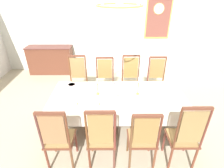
{
  "coord_description": "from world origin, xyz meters",
  "views": [
    {
      "loc": [
        -0.13,
        -2.79,
        2.56
      ],
      "look_at": [
        -0.11,
        0.11,
        0.95
      ],
      "focal_mm": 28.03,
      "sensor_mm": 36.0,
      "label": 1
    }
  ],
  "objects_px": {
    "chair_south_c": "(143,137)",
    "bowl_near_right": "(106,105)",
    "chair_north_a": "(78,80)",
    "chair_south_b": "(102,137)",
    "mounted_clock": "(159,9)",
    "bowl_far_left": "(72,85)",
    "chair_south_a": "(58,137)",
    "framed_painting": "(158,18)",
    "chair_north_c": "(131,80)",
    "chair_south_d": "(185,136)",
    "spoon_primary": "(77,105)",
    "chair_north_d": "(157,80)",
    "spoon_secondary": "(99,105)",
    "bowl_near_left": "(82,105)",
    "candlestick_east": "(138,88)",
    "soup_tureen": "(114,89)",
    "sideboard": "(51,60)",
    "candlestick_west": "(98,88)",
    "chair_north_b": "(105,81)",
    "dining_table": "(118,98)",
    "chandelier": "(119,4)"
  },
  "relations": [
    {
      "from": "chair_south_c",
      "to": "bowl_near_right",
      "type": "xyz_separation_m",
      "value": [
        -0.56,
        0.54,
        0.22
      ]
    },
    {
      "from": "chair_north_a",
      "to": "chair_south_b",
      "type": "height_order",
      "value": "chair_north_a"
    },
    {
      "from": "mounted_clock",
      "to": "bowl_near_right",
      "type": "bearing_deg",
      "value": -115.32
    },
    {
      "from": "chair_south_c",
      "to": "bowl_far_left",
      "type": "distance_m",
      "value": 1.8
    },
    {
      "from": "chair_south_a",
      "to": "framed_painting",
      "type": "relative_size",
      "value": 0.96
    },
    {
      "from": "chair_north_c",
      "to": "chair_south_d",
      "type": "xyz_separation_m",
      "value": [
        0.63,
        -1.83,
        0.01
      ]
    },
    {
      "from": "spoon_primary",
      "to": "bowl_far_left",
      "type": "bearing_deg",
      "value": 114.19
    },
    {
      "from": "chair_north_d",
      "to": "spoon_secondary",
      "type": "xyz_separation_m",
      "value": [
        -1.31,
        -1.25,
        0.19
      ]
    },
    {
      "from": "chair_north_d",
      "to": "framed_painting",
      "type": "height_order",
      "value": "framed_painting"
    },
    {
      "from": "bowl_far_left",
      "to": "framed_painting",
      "type": "relative_size",
      "value": 0.14
    },
    {
      "from": "spoon_secondary",
      "to": "bowl_near_left",
      "type": "bearing_deg",
      "value": -168.7
    },
    {
      "from": "candlestick_east",
      "to": "spoon_secondary",
      "type": "distance_m",
      "value": 0.81
    },
    {
      "from": "soup_tureen",
      "to": "sideboard",
      "type": "height_order",
      "value": "soup_tureen"
    },
    {
      "from": "chair_south_a",
      "to": "bowl_near_left",
      "type": "distance_m",
      "value": 0.66
    },
    {
      "from": "chair_north_c",
      "to": "bowl_near_right",
      "type": "bearing_deg",
      "value": 66.27
    },
    {
      "from": "chair_south_c",
      "to": "sideboard",
      "type": "bearing_deg",
      "value": 124.8
    },
    {
      "from": "chair_south_b",
      "to": "candlestick_east",
      "type": "relative_size",
      "value": 3.25
    },
    {
      "from": "chair_north_d",
      "to": "candlestick_west",
      "type": "xyz_separation_m",
      "value": [
        -1.35,
        -0.91,
        0.32
      ]
    },
    {
      "from": "chair_south_c",
      "to": "mounted_clock",
      "type": "xyz_separation_m",
      "value": [
        0.98,
        3.79,
        1.42
      ]
    },
    {
      "from": "chair_north_d",
      "to": "spoon_secondary",
      "type": "bearing_deg",
      "value": 43.72
    },
    {
      "from": "chair_south_a",
      "to": "bowl_near_left",
      "type": "bearing_deg",
      "value": 60.89
    },
    {
      "from": "chair_north_c",
      "to": "sideboard",
      "type": "height_order",
      "value": "chair_north_c"
    },
    {
      "from": "chair_south_b",
      "to": "bowl_far_left",
      "type": "distance_m",
      "value": 1.43
    },
    {
      "from": "chair_north_b",
      "to": "bowl_far_left",
      "type": "relative_size",
      "value": 6.78
    },
    {
      "from": "chair_south_a",
      "to": "candlestick_west",
      "type": "xyz_separation_m",
      "value": [
        0.55,
        0.91,
        0.32
      ]
    },
    {
      "from": "bowl_near_left",
      "to": "sideboard",
      "type": "relative_size",
      "value": 0.1
    },
    {
      "from": "chair_north_d",
      "to": "bowl_near_left",
      "type": "height_order",
      "value": "chair_north_d"
    },
    {
      "from": "candlestick_east",
      "to": "mounted_clock",
      "type": "bearing_deg",
      "value": 71.84
    },
    {
      "from": "chair_north_c",
      "to": "spoon_secondary",
      "type": "relative_size",
      "value": 6.73
    },
    {
      "from": "chair_south_d",
      "to": "bowl_near_right",
      "type": "distance_m",
      "value": 1.32
    },
    {
      "from": "spoon_primary",
      "to": "chair_south_b",
      "type": "bearing_deg",
      "value": -46.05
    },
    {
      "from": "bowl_far_left",
      "to": "chair_south_d",
      "type": "bearing_deg",
      "value": -33.12
    },
    {
      "from": "chair_south_b",
      "to": "dining_table",
      "type": "bearing_deg",
      "value": 73.28
    },
    {
      "from": "bowl_near_right",
      "to": "dining_table",
      "type": "bearing_deg",
      "value": 59.92
    },
    {
      "from": "spoon_secondary",
      "to": "chair_south_b",
      "type": "bearing_deg",
      "value": -76.42
    },
    {
      "from": "chair_north_b",
      "to": "bowl_far_left",
      "type": "height_order",
      "value": "chair_north_b"
    },
    {
      "from": "chair_south_d",
      "to": "spoon_secondary",
      "type": "xyz_separation_m",
      "value": [
        -1.31,
        0.57,
        0.17
      ]
    },
    {
      "from": "spoon_primary",
      "to": "dining_table",
      "type": "bearing_deg",
      "value": 31.19
    },
    {
      "from": "chair_north_b",
      "to": "chandelier",
      "type": "relative_size",
      "value": 1.59
    },
    {
      "from": "chair_south_a",
      "to": "chair_south_d",
      "type": "bearing_deg",
      "value": -0.12
    },
    {
      "from": "chair_south_c",
      "to": "candlestick_west",
      "type": "distance_m",
      "value": 1.21
    },
    {
      "from": "chair_south_d",
      "to": "spoon_primary",
      "type": "distance_m",
      "value": 1.8
    },
    {
      "from": "chair_south_c",
      "to": "mounted_clock",
      "type": "distance_m",
      "value": 4.17
    },
    {
      "from": "candlestick_east",
      "to": "chair_north_b",
      "type": "bearing_deg",
      "value": 125.68
    },
    {
      "from": "bowl_near_left",
      "to": "chair_south_c",
      "type": "bearing_deg",
      "value": -29.23
    },
    {
      "from": "bowl_far_left",
      "to": "sideboard",
      "type": "distance_m",
      "value": 2.61
    },
    {
      "from": "chair_north_a",
      "to": "spoon_secondary",
      "type": "xyz_separation_m",
      "value": [
        0.59,
        -1.26,
        0.18
      ]
    },
    {
      "from": "soup_tureen",
      "to": "chair_south_b",
      "type": "bearing_deg",
      "value": -102.56
    },
    {
      "from": "dining_table",
      "to": "candlestick_west",
      "type": "bearing_deg",
      "value": 180.0
    },
    {
      "from": "chair_south_d",
      "to": "chair_north_d",
      "type": "relative_size",
      "value": 1.07
    }
  ]
}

